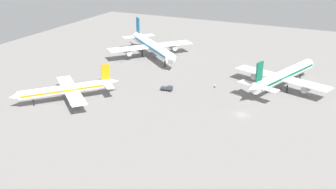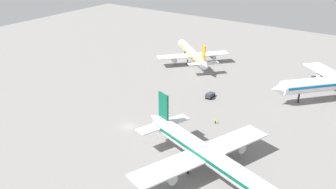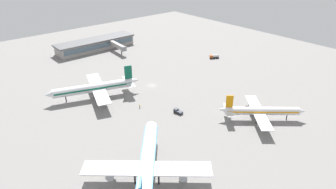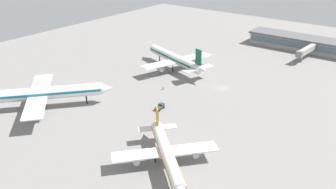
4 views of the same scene
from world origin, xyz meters
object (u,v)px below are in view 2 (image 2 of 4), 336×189
(airplane_at_gate, at_px, (193,54))
(pushback_tractor, at_px, (210,95))
(airplane_taxiing, at_px, (207,155))
(ground_crew_worker, at_px, (215,121))

(airplane_at_gate, distance_m, pushback_tractor, 37.19)
(airplane_taxiing, bearing_deg, ground_crew_worker, 132.93)
(ground_crew_worker, bearing_deg, pushback_tractor, -110.63)
(airplane_taxiing, xyz_separation_m, pushback_tractor, (-21.11, 39.27, -4.35))
(airplane_at_gate, bearing_deg, ground_crew_worker, 169.85)
(airplane_at_gate, height_order, ground_crew_worker, airplane_at_gate)
(pushback_tractor, relative_size, ground_crew_worker, 2.74)
(airplane_at_gate, distance_m, ground_crew_worker, 55.85)
(airplane_at_gate, height_order, pushback_tractor, airplane_at_gate)
(airplane_at_gate, xyz_separation_m, airplane_taxiing, (45.40, -67.23, 1.00))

